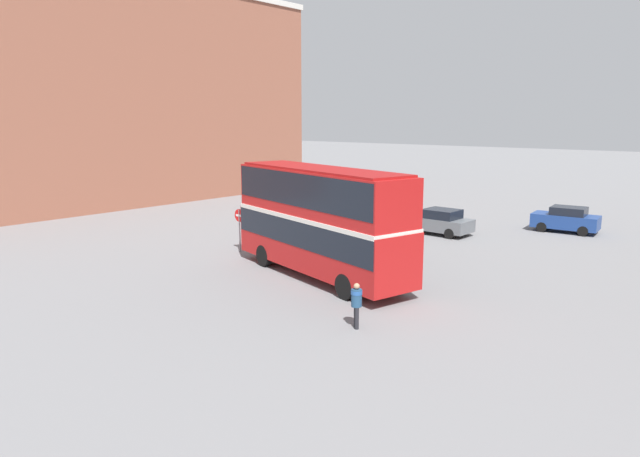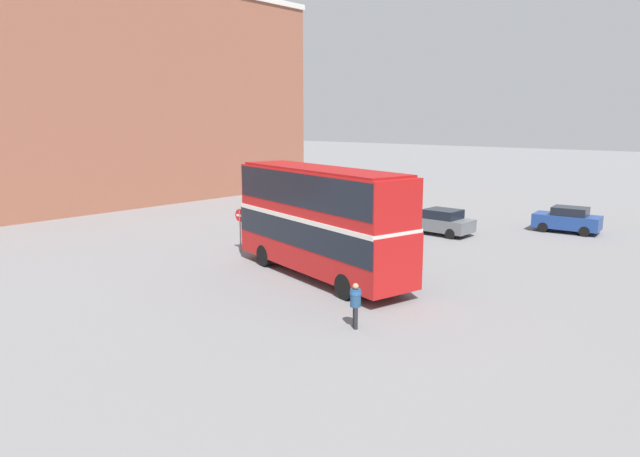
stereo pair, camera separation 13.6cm
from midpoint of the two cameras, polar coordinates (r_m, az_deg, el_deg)
name	(u,v)px [view 1 (the left image)]	position (r m, az deg, el deg)	size (l,w,h in m)	color
ground_plane	(343,275)	(26.30, 2.15, -4.65)	(240.00, 240.00, 0.00)	slate
building_row_left	(107,94)	(52.32, -20.63, 12.48)	(10.66, 37.54, 18.20)	#935642
double_decker_bus	(320,215)	(25.40, -0.15, 1.34)	(10.63, 4.91, 4.95)	red
pedestrian_foreground	(356,301)	(19.57, 3.47, -7.21)	(0.55, 0.55, 1.59)	#232328
parked_car_kerb_near	(440,222)	(36.07, 11.80, 0.68)	(3.96, 2.01, 1.58)	slate
parked_car_kerb_far	(566,219)	(39.16, 23.29, 0.85)	(4.07, 2.18, 1.62)	navy
no_entry_sign	(239,222)	(30.89, -8.19, 0.60)	(0.70, 0.08, 2.31)	gray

